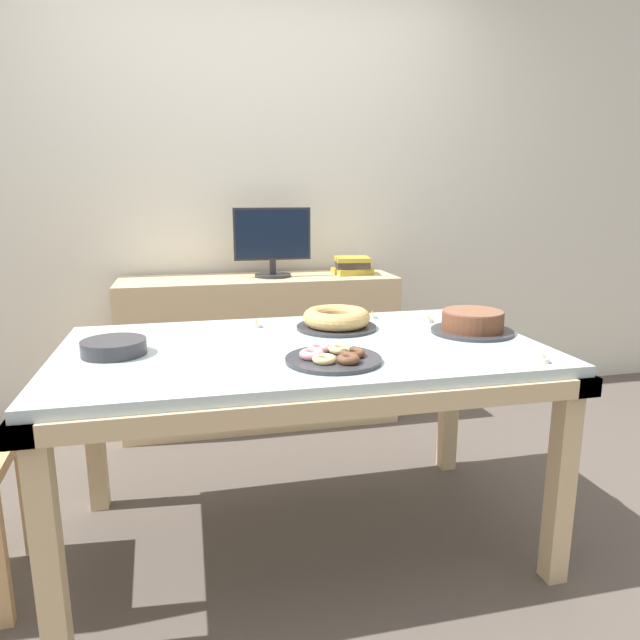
{
  "coord_description": "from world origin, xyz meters",
  "views": [
    {
      "loc": [
        -0.38,
        -1.91,
        1.29
      ],
      "look_at": [
        0.09,
        0.11,
        0.83
      ],
      "focal_mm": 32.0,
      "sensor_mm": 36.0,
      "label": 1
    }
  ],
  "objects": [
    {
      "name": "ground_plane",
      "position": [
        0.0,
        0.0,
        0.0
      ],
      "size": [
        12.0,
        12.0,
        0.0
      ],
      "primitive_type": "plane",
      "color": "#564C44"
    },
    {
      "name": "cake_chocolate_round",
      "position": [
        0.67,
        0.02,
        0.81
      ],
      "size": [
        0.31,
        0.31,
        0.09
      ],
      "color": "#333338",
      "rests_on": "dining_table"
    },
    {
      "name": "pastry_platter",
      "position": [
        0.05,
        -0.23,
        0.78
      ],
      "size": [
        0.31,
        0.31,
        0.04
      ],
      "color": "#333338",
      "rests_on": "dining_table"
    },
    {
      "name": "tealight_near_cakes",
      "position": [
        0.7,
        -0.39,
        0.78
      ],
      "size": [
        0.04,
        0.04,
        0.04
      ],
      "color": "silver",
      "rests_on": "dining_table"
    },
    {
      "name": "sideboard",
      "position": [
        0.0,
        1.21,
        0.42
      ],
      "size": [
        1.51,
        0.44,
        0.84
      ],
      "color": "#D1B284",
      "rests_on": "ground"
    },
    {
      "name": "tealight_right_edge",
      "position": [
        0.38,
        0.36,
        0.78
      ],
      "size": [
        0.04,
        0.04,
        0.04
      ],
      "color": "silver",
      "rests_on": "dining_table"
    },
    {
      "name": "wall_back",
      "position": [
        0.0,
        1.51,
        1.3
      ],
      "size": [
        8.0,
        0.1,
        2.6
      ],
      "primitive_type": "cube",
      "color": "silver",
      "rests_on": "ground"
    },
    {
      "name": "cake_golden_bundt",
      "position": [
        0.18,
        0.2,
        0.81
      ],
      "size": [
        0.31,
        0.31,
        0.08
      ],
      "color": "#333338",
      "rests_on": "dining_table"
    },
    {
      "name": "tealight_near_front",
      "position": [
        0.58,
        0.23,
        0.78
      ],
      "size": [
        0.04,
        0.04,
        0.04
      ],
      "color": "silver",
      "rests_on": "dining_table"
    },
    {
      "name": "plate_stack",
      "position": [
        -0.63,
        0.01,
        0.79
      ],
      "size": [
        0.21,
        0.21,
        0.05
      ],
      "color": "#333338",
      "rests_on": "dining_table"
    },
    {
      "name": "dining_table",
      "position": [
        0.0,
        0.0,
        0.68
      ],
      "size": [
        1.7,
        0.96,
        0.77
      ],
      "color": "silver",
      "rests_on": "ground"
    },
    {
      "name": "computer_monitor",
      "position": [
        0.08,
        1.21,
        1.03
      ],
      "size": [
        0.42,
        0.2,
        0.38
      ],
      "color": "#262628",
      "rests_on": "sideboard"
    },
    {
      "name": "book_stack",
      "position": [
        0.54,
        1.21,
        0.89
      ],
      "size": [
        0.22,
        0.2,
        0.1
      ],
      "color": "#B29933",
      "rests_on": "sideboard"
    },
    {
      "name": "tealight_left_edge",
      "position": [
        -0.13,
        0.3,
        0.78
      ],
      "size": [
        0.04,
        0.04,
        0.04
      ],
      "color": "silver",
      "rests_on": "dining_table"
    }
  ]
}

